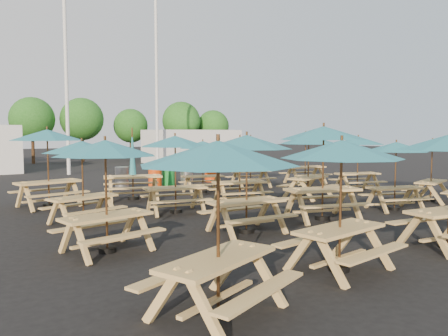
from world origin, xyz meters
TOP-DOWN VIEW (x-y plane):
  - ground at (0.00, 0.00)m, footprint 120.00×120.00m
  - picnic_unit_0 at (-5.74, -6.64)m, footprint 2.63×2.63m
  - picnic_unit_1 at (-5.87, -2.95)m, footprint 2.32×2.32m
  - picnic_unit_2 at (-5.44, 0.01)m, footprint 2.36×2.36m
  - picnic_unit_3 at (-5.54, 3.23)m, footprint 2.59×2.59m
  - picnic_unit_4 at (-3.05, -6.32)m, footprint 2.24×2.24m
  - picnic_unit_5 at (-2.61, -3.18)m, footprint 2.26×2.26m
  - picnic_unit_6 at (-2.73, 0.05)m, footprint 2.47×2.47m
  - picnic_unit_7 at (-2.73, 3.18)m, footprint 2.41×2.25m
  - picnic_unit_9 at (0.05, -3.10)m, footprint 2.90×2.90m
  - picnic_unit_10 at (-0.20, 0.30)m, footprint 2.45×2.45m
  - picnic_unit_11 at (0.19, 3.22)m, footprint 2.20×2.20m
  - picnic_unit_13 at (2.97, -3.33)m, footprint 2.43×2.43m
  - picnic_unit_14 at (2.61, -0.06)m, footprint 2.56×2.56m
  - picnic_unit_15 at (2.81, 3.55)m, footprint 2.30×2.30m
  - picnic_unit_17 at (5.44, -3.05)m, footprint 2.36×2.36m
  - picnic_unit_18 at (5.56, 0.11)m, footprint 2.53×2.53m
  - picnic_unit_19 at (5.80, 3.25)m, footprint 2.52×2.52m
  - waste_bin_0 at (-1.90, 6.32)m, footprint 0.57×0.57m
  - waste_bin_1 at (-0.51, 6.02)m, footprint 0.57×0.57m
  - waste_bin_2 at (0.26, 6.26)m, footprint 0.57×0.57m
  - waste_bin_3 at (1.16, 6.18)m, footprint 0.57×0.57m
  - waste_bin_4 at (2.63, 6.43)m, footprint 0.57×0.57m
  - mast_0 at (-2.00, 14.00)m, footprint 0.20×0.20m
  - mast_1 at (4.50, 16.00)m, footprint 0.20×0.20m
  - event_tent_1 at (9.00, 19.00)m, footprint 7.00×4.00m
  - tree_3 at (-1.75, 24.72)m, footprint 3.36×3.36m
  - tree_4 at (1.90, 24.26)m, footprint 3.41×3.41m
  - tree_5 at (6.22, 24.67)m, footprint 2.94×2.94m
  - tree_6 at (10.23, 22.90)m, footprint 3.38×3.38m
  - tree_7 at (13.63, 22.92)m, footprint 2.95×2.95m

SIDE VIEW (x-z plane):
  - ground at x=0.00m, z-range 0.00..0.00m
  - waste_bin_0 at x=-1.90m, z-range 0.00..0.92m
  - waste_bin_1 at x=-0.51m, z-range 0.00..0.92m
  - waste_bin_2 at x=0.26m, z-range 0.00..0.92m
  - waste_bin_3 at x=1.16m, z-range 0.00..0.92m
  - waste_bin_4 at x=2.63m, z-range 0.00..0.92m
  - picnic_unit_7 at x=-2.73m, z-range -0.23..2.30m
  - event_tent_1 at x=9.00m, z-range 0.00..2.60m
  - picnic_unit_11 at x=0.19m, z-range 0.75..2.79m
  - picnic_unit_13 at x=2.97m, z-range 0.76..2.85m
  - picnic_unit_17 at x=5.44m, z-range 0.77..2.89m
  - picnic_unit_2 at x=-5.44m, z-range 0.79..2.94m
  - picnic_unit_15 at x=2.81m, z-range 0.81..3.02m
  - picnic_unit_18 at x=5.56m, z-range 0.81..3.02m
  - picnic_unit_1 at x=-5.87m, z-range 0.81..3.03m
  - picnic_unit_10 at x=-0.20m, z-range 0.81..3.04m
  - picnic_unit_4 at x=-3.05m, z-range 0.82..3.05m
  - picnic_unit_0 at x=-5.74m, z-range 0.83..3.08m
  - picnic_unit_6 at x=-2.73m, z-range 0.83..3.11m
  - picnic_unit_14 at x=2.61m, z-range 0.84..3.12m
  - picnic_unit_5 at x=-2.61m, z-range 0.85..3.15m
  - picnic_unit_19 at x=5.80m, z-range 0.87..3.25m
  - picnic_unit_3 at x=-5.54m, z-range 0.90..3.37m
  - picnic_unit_9 at x=0.05m, z-range 0.93..3.47m
  - tree_5 at x=6.22m, z-range 0.75..5.20m
  - tree_7 at x=13.63m, z-range 0.75..5.23m
  - tree_3 at x=-1.75m, z-range 0.86..5.95m
  - tree_6 at x=10.23m, z-range 0.86..5.99m
  - tree_4 at x=1.90m, z-range 0.87..6.04m
  - mast_0 at x=-2.00m, z-range 0.00..12.00m
  - mast_1 at x=4.50m, z-range 0.00..12.00m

